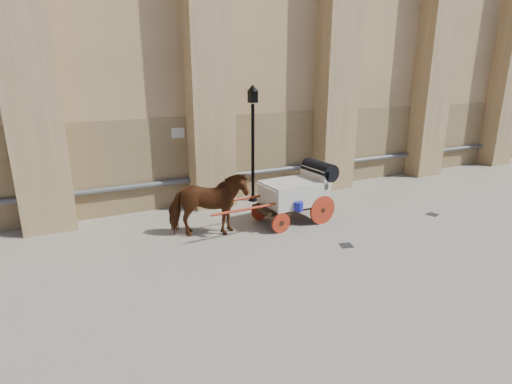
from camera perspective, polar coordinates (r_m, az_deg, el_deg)
ground at (r=11.21m, az=5.24°, el=-6.33°), size 90.00×90.00×0.00m
horse at (r=10.97m, az=-6.88°, el=-1.82°), size 2.34×1.56×1.82m
carriage at (r=12.10m, az=5.98°, el=0.22°), size 4.13×1.51×1.79m
street_lamp at (r=13.73m, az=-0.46°, el=7.33°), size 0.38×0.38×4.01m
drain_grate_near at (r=10.85m, az=12.78°, el=-7.45°), size 0.40×0.40×0.01m
drain_grate_far at (r=14.02m, az=23.89°, el=-2.95°), size 0.41×0.41×0.01m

